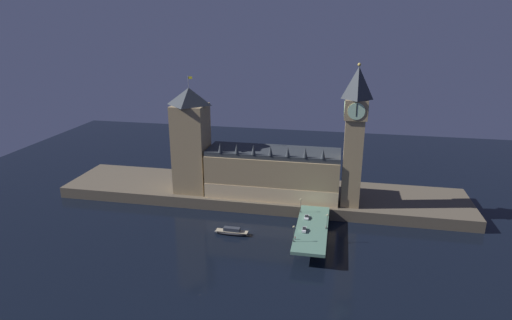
# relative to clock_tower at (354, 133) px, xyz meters

# --- Properties ---
(ground_plane) EXTENTS (400.00, 400.00, 0.00)m
(ground_plane) POSITION_rel_clock_tower_xyz_m (-47.90, -25.99, -43.08)
(ground_plane) COLOR black
(embankment) EXTENTS (220.00, 42.00, 5.92)m
(embankment) POSITION_rel_clock_tower_xyz_m (-47.90, 13.01, -40.12)
(embankment) COLOR brown
(embankment) RESTS_ON ground_plane
(parliament_hall) EXTENTS (68.77, 23.20, 29.73)m
(parliament_hall) POSITION_rel_clock_tower_xyz_m (-39.97, 5.91, -24.79)
(parliament_hall) COLOR #9E845B
(parliament_hall) RESTS_ON embankment
(clock_tower) EXTENTS (11.10, 11.21, 70.23)m
(clock_tower) POSITION_rel_clock_tower_xyz_m (0.00, 0.00, 0.00)
(clock_tower) COLOR #9E845B
(clock_tower) RESTS_ON embankment
(victoria_tower) EXTENTS (17.30, 17.30, 61.91)m
(victoria_tower) POSITION_rel_clock_tower_xyz_m (-83.94, 3.99, -9.05)
(victoria_tower) COLOR #9E845B
(victoria_tower) RESTS_ON embankment
(bridge) EXTENTS (13.84, 46.00, 7.12)m
(bridge) POSITION_rel_clock_tower_xyz_m (-16.53, -30.99, -37.82)
(bridge) COLOR slate
(bridge) RESTS_ON ground_plane
(car_northbound_lead) EXTENTS (2.10, 4.44, 1.34)m
(car_northbound_lead) POSITION_rel_clock_tower_xyz_m (-19.57, -22.60, -35.33)
(car_northbound_lead) COLOR white
(car_northbound_lead) RESTS_ON bridge
(car_northbound_trail) EXTENTS (1.85, 4.61, 1.52)m
(car_northbound_trail) POSITION_rel_clock_tower_xyz_m (-19.57, -35.47, -35.25)
(car_northbound_trail) COLOR silver
(car_northbound_trail) RESTS_ON bridge
(pedestrian_near_rail) EXTENTS (0.38, 0.38, 1.57)m
(pedestrian_near_rail) POSITION_rel_clock_tower_xyz_m (-22.62, -43.76, -35.14)
(pedestrian_near_rail) COLOR black
(pedestrian_near_rail) RESTS_ON bridge
(pedestrian_mid_walk) EXTENTS (0.38, 0.38, 1.82)m
(pedestrian_mid_walk) POSITION_rel_clock_tower_xyz_m (-10.43, -31.80, -35.00)
(pedestrian_mid_walk) COLOR black
(pedestrian_mid_walk) RESTS_ON bridge
(street_lamp_near) EXTENTS (1.34, 0.60, 7.32)m
(street_lamp_near) POSITION_rel_clock_tower_xyz_m (-23.02, -45.71, -31.39)
(street_lamp_near) COLOR #2D3333
(street_lamp_near) RESTS_ON bridge
(street_lamp_mid) EXTENTS (1.34, 0.60, 6.96)m
(street_lamp_mid) POSITION_rel_clock_tower_xyz_m (-10.03, -30.99, -31.61)
(street_lamp_mid) COLOR #2D3333
(street_lamp_mid) RESTS_ON bridge
(street_lamp_far) EXTENTS (1.34, 0.60, 7.01)m
(street_lamp_far) POSITION_rel_clock_tower_xyz_m (-23.02, -16.27, -31.58)
(street_lamp_far) COLOR #2D3333
(street_lamp_far) RESTS_ON bridge
(boat_upstream) EXTENTS (17.07, 4.07, 3.46)m
(boat_upstream) POSITION_rel_clock_tower_xyz_m (-53.17, -31.46, -41.82)
(boat_upstream) COLOR #28282D
(boat_upstream) RESTS_ON ground_plane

